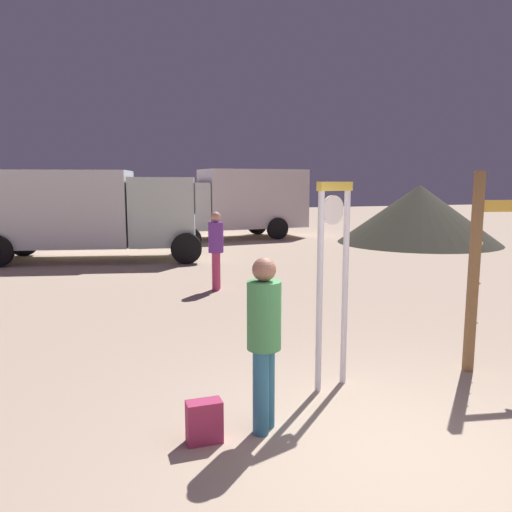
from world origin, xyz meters
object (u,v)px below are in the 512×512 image
at_px(standing_clock, 333,267).
at_px(person_near_clock, 264,336).
at_px(box_truck_far, 236,201).
at_px(dome_tent, 419,214).
at_px(box_truck_near, 74,210).
at_px(backpack, 204,422).
at_px(person_distant, 216,247).
at_px(arrow_sign, 496,245).

relative_size(standing_clock, person_near_clock, 1.41).
xyz_separation_m(box_truck_far, dome_tent, (6.28, -3.94, -0.45)).
xyz_separation_m(box_truck_near, box_truck_far, (6.38, 4.31, 0.05)).
distance_m(standing_clock, backpack, 2.22).
xyz_separation_m(standing_clock, box_truck_far, (3.36, 15.45, 0.16)).
xyz_separation_m(person_distant, box_truck_near, (-3.04, 5.55, 0.56)).
height_order(standing_clock, arrow_sign, arrow_sign).
bearing_deg(person_near_clock, box_truck_near, 99.24).
distance_m(backpack, box_truck_far, 17.04).
xyz_separation_m(arrow_sign, dome_tent, (7.50, 11.67, -0.47)).
bearing_deg(arrow_sign, backpack, -170.96).
bearing_deg(arrow_sign, dome_tent, 57.25).
relative_size(standing_clock, person_distant, 1.37).
relative_size(person_near_clock, person_distant, 0.97).
bearing_deg(person_near_clock, standing_clock, 34.06).
distance_m(standing_clock, arrow_sign, 2.15).
distance_m(arrow_sign, backpack, 4.12).
bearing_deg(standing_clock, box_truck_far, 77.71).
relative_size(person_distant, box_truck_near, 0.23).
bearing_deg(dome_tent, standing_clock, -129.98).
height_order(person_near_clock, backpack, person_near_clock).
distance_m(person_near_clock, backpack, 0.96).
xyz_separation_m(backpack, person_distant, (1.70, 6.36, 0.78)).
bearing_deg(dome_tent, arrow_sign, -122.75).
distance_m(standing_clock, dome_tent, 15.01).
bearing_deg(standing_clock, person_distant, 89.78).
bearing_deg(standing_clock, dome_tent, 50.02).
relative_size(backpack, box_truck_far, 0.06).
distance_m(arrow_sign, person_near_clock, 3.34).
height_order(arrow_sign, backpack, arrow_sign).
bearing_deg(box_truck_near, person_distant, -61.31).
xyz_separation_m(standing_clock, box_truck_near, (-3.02, 11.14, 0.11)).
relative_size(person_distant, dome_tent, 0.28).
bearing_deg(person_distant, backpack, -104.98).
distance_m(person_near_clock, box_truck_far, 16.79).
distance_m(standing_clock, person_near_clock, 1.39).
bearing_deg(person_near_clock, backpack, -176.47).
bearing_deg(dome_tent, person_distant, -148.42).
bearing_deg(dome_tent, person_near_clock, -131.24).
bearing_deg(person_distant, dome_tent, 31.58).
distance_m(box_truck_near, box_truck_far, 7.70).
bearing_deg(box_truck_near, dome_tent, 1.65).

